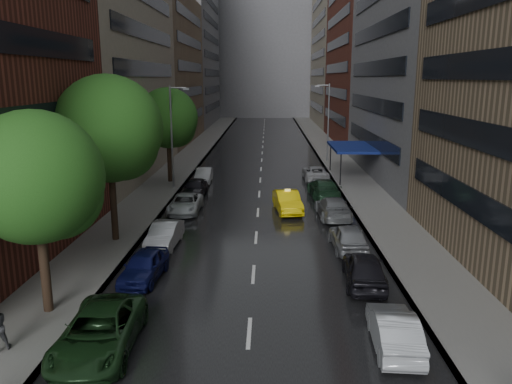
# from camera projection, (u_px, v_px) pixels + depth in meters

# --- Properties ---
(road) EXTENTS (14.00, 140.00, 0.01)m
(road) POSITION_uv_depth(u_px,v_px,m) (262.00, 155.00, 64.45)
(road) COLOR black
(road) RESTS_ON ground
(sidewalk_left) EXTENTS (4.00, 140.00, 0.15)m
(sidewalk_left) POSITION_uv_depth(u_px,v_px,m) (193.00, 154.00, 64.63)
(sidewalk_left) COLOR gray
(sidewalk_left) RESTS_ON ground
(sidewalk_right) EXTENTS (4.00, 140.00, 0.15)m
(sidewalk_right) POSITION_uv_depth(u_px,v_px,m) (332.00, 155.00, 64.23)
(sidewalk_right) COLOR gray
(sidewalk_right) RESTS_ON ground
(buildings_left) EXTENTS (8.00, 108.00, 38.00)m
(buildings_left) POSITION_uv_depth(u_px,v_px,m) (156.00, 32.00, 69.76)
(buildings_left) COLOR maroon
(buildings_left) RESTS_ON ground
(buildings_right) EXTENTS (8.05, 109.10, 36.00)m
(buildings_right) POSITION_uv_depth(u_px,v_px,m) (374.00, 38.00, 67.27)
(buildings_right) COLOR #937A5B
(buildings_right) RESTS_ON ground
(building_far) EXTENTS (40.00, 14.00, 32.00)m
(building_far) POSITION_uv_depth(u_px,v_px,m) (265.00, 53.00, 127.11)
(building_far) COLOR slate
(building_far) RESTS_ON ground
(tree_near) EXTENTS (5.42, 5.42, 8.63)m
(tree_near) POSITION_uv_depth(u_px,v_px,m) (36.00, 178.00, 19.95)
(tree_near) COLOR #382619
(tree_near) RESTS_ON ground
(tree_mid) EXTENTS (6.31, 6.31, 10.05)m
(tree_mid) POSITION_uv_depth(u_px,v_px,m) (109.00, 129.00, 29.08)
(tree_mid) COLOR #382619
(tree_mid) RESTS_ON ground
(tree_far) EXTENTS (5.62, 5.62, 8.96)m
(tree_far) POSITION_uv_depth(u_px,v_px,m) (168.00, 118.00, 46.32)
(tree_far) COLOR #382619
(tree_far) RESTS_ON ground
(taxi) EXTENTS (2.28, 4.94, 1.57)m
(taxi) POSITION_uv_depth(u_px,v_px,m) (287.00, 202.00, 37.19)
(taxi) COLOR yellow
(taxi) RESTS_ON ground
(parked_cars_left) EXTENTS (2.79, 35.35, 1.56)m
(parked_cars_left) POSITION_uv_depth(u_px,v_px,m) (169.00, 228.00, 30.84)
(parked_cars_left) COLOR black
(parked_cars_left) RESTS_ON ground
(parked_cars_right) EXTENTS (2.57, 35.99, 1.61)m
(parked_cars_right) POSITION_uv_depth(u_px,v_px,m) (335.00, 211.00, 34.56)
(parked_cars_right) COLOR silver
(parked_cars_right) RESTS_ON ground
(street_lamp_left) EXTENTS (1.74, 0.22, 9.00)m
(street_lamp_left) POSITION_uv_depth(u_px,v_px,m) (172.00, 135.00, 44.04)
(street_lamp_left) COLOR gray
(street_lamp_left) RESTS_ON sidewalk_left
(street_lamp_right) EXTENTS (1.74, 0.22, 9.00)m
(street_lamp_right) POSITION_uv_depth(u_px,v_px,m) (328.00, 121.00, 58.31)
(street_lamp_right) COLOR gray
(street_lamp_right) RESTS_ON sidewalk_right
(awning) EXTENTS (4.00, 8.00, 3.12)m
(awning) POSITION_uv_depth(u_px,v_px,m) (352.00, 147.00, 48.93)
(awning) COLOR navy
(awning) RESTS_ON sidewalk_right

